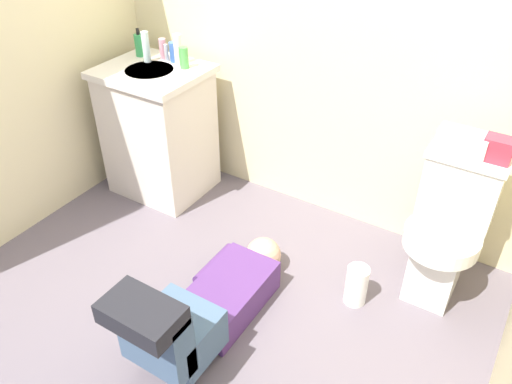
{
  "coord_description": "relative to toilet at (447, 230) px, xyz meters",
  "views": [
    {
      "loc": [
        1.12,
        -1.38,
        1.94
      ],
      "look_at": [
        0.01,
        0.41,
        0.45
      ],
      "focal_mm": 35.98,
      "sensor_mm": 36.0,
      "label": 1
    }
  ],
  "objects": [
    {
      "name": "person_plumber",
      "position": [
        -0.82,
        -0.87,
        -0.19
      ],
      "size": [
        0.39,
        1.06,
        0.52
      ],
      "color": "#512D6B",
      "rests_on": "ground_plane"
    },
    {
      "name": "bottle_white",
      "position": [
        -1.68,
        0.1,
        0.54
      ],
      "size": [
        0.05,
        0.05,
        0.18
      ],
      "primitive_type": "cylinder",
      "color": "white",
      "rests_on": "vanity_cabinet"
    },
    {
      "name": "soap_dispenser",
      "position": [
        -1.96,
        0.09,
        0.52
      ],
      "size": [
        0.06,
        0.06,
        0.17
      ],
      "color": "#35A057",
      "rests_on": "vanity_cabinet"
    },
    {
      "name": "faucet",
      "position": [
        -1.77,
        0.11,
        0.5
      ],
      "size": [
        0.02,
        0.02,
        0.1
      ],
      "primitive_type": "cylinder",
      "color": "silver",
      "rests_on": "vanity_cabinet"
    },
    {
      "name": "wall_back",
      "position": [
        -0.9,
        0.35,
        0.83
      ],
      "size": [
        2.71,
        0.08,
        2.4
      ],
      "primitive_type": "cube",
      "color": "beige",
      "rests_on": "ground_plane"
    },
    {
      "name": "bottle_blue",
      "position": [
        -1.72,
        0.12,
        0.51
      ],
      "size": [
        0.05,
        0.05,
        0.12
      ],
      "primitive_type": "cylinder",
      "color": "#3C67BC",
      "rests_on": "vanity_cabinet"
    },
    {
      "name": "bottle_green",
      "position": [
        -1.61,
        0.07,
        0.51
      ],
      "size": [
        0.05,
        0.05,
        0.12
      ],
      "primitive_type": "cylinder",
      "color": "#4CA54A",
      "rests_on": "vanity_cabinet"
    },
    {
      "name": "ground_plane",
      "position": [
        -0.9,
        -0.72,
        -0.39
      ],
      "size": [
        3.05,
        3.06,
        0.04
      ],
      "primitive_type": "cube",
      "color": "#635962"
    },
    {
      "name": "toiletry_bag",
      "position": [
        0.11,
        0.09,
        0.44
      ],
      "size": [
        0.12,
        0.09,
        0.11
      ],
      "primitive_type": "cube",
      "color": "#B22D3F",
      "rests_on": "toilet"
    },
    {
      "name": "tissue_box",
      "position": [
        -0.05,
        0.09,
        0.43
      ],
      "size": [
        0.22,
        0.11,
        0.1
      ],
      "primitive_type": "cube",
      "color": "silver",
      "rests_on": "toilet"
    },
    {
      "name": "vanity_cabinet",
      "position": [
        -1.77,
        -0.03,
        0.05
      ],
      "size": [
        0.6,
        0.52,
        0.82
      ],
      "color": "beige",
      "rests_on": "ground_plane"
    },
    {
      "name": "paper_towel_roll",
      "position": [
        -0.3,
        -0.32,
        -0.26
      ],
      "size": [
        0.11,
        0.11,
        0.22
      ],
      "primitive_type": "cylinder",
      "color": "white",
      "rests_on": "ground_plane"
    },
    {
      "name": "bottle_pink",
      "position": [
        -1.81,
        0.12,
        0.51
      ],
      "size": [
        0.04,
        0.04,
        0.12
      ],
      "primitive_type": "cylinder",
      "color": "pink",
      "rests_on": "vanity_cabinet"
    },
    {
      "name": "bottle_clear",
      "position": [
        -1.86,
        0.04,
        0.54
      ],
      "size": [
        0.04,
        0.04,
        0.18
      ],
      "primitive_type": "cylinder",
      "color": "silver",
      "rests_on": "vanity_cabinet"
    },
    {
      "name": "toilet",
      "position": [
        0.0,
        0.0,
        0.0
      ],
      "size": [
        0.36,
        0.46,
        0.75
      ],
      "color": "white",
      "rests_on": "ground_plane"
    }
  ]
}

